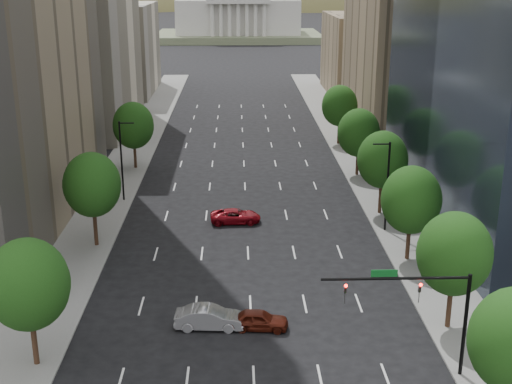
{
  "coord_description": "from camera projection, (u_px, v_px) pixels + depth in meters",
  "views": [
    {
      "loc": [
        -0.94,
        -6.73,
        24.32
      ],
      "look_at": [
        0.53,
        43.25,
        8.0
      ],
      "focal_mm": 47.69,
      "sensor_mm": 36.0,
      "label": 1
    }
  ],
  "objects": [
    {
      "name": "sidewalk_left",
      "position": [
        97.0,
        216.0,
        70.53
      ],
      "size": [
        6.0,
        200.0,
        0.15
      ],
      "primitive_type": "cube",
      "color": "slate",
      "rests_on": "ground"
    },
    {
      "name": "sidewalk_right",
      "position": [
        393.0,
        213.0,
        71.39
      ],
      "size": [
        6.0,
        200.0,
        0.15
      ],
      "primitive_type": "cube",
      "color": "slate",
      "rests_on": "ground"
    },
    {
      "name": "midrise_cream_left",
      "position": [
        81.0,
        17.0,
        105.72
      ],
      "size": [
        14.0,
        30.0,
        35.0
      ],
      "primitive_type": "cube",
      "color": "beige",
      "rests_on": "ground"
    },
    {
      "name": "filler_left",
      "position": [
        119.0,
        49.0,
        139.71
      ],
      "size": [
        14.0,
        26.0,
        18.0
      ],
      "primitive_type": "cube",
      "color": "beige",
      "rests_on": "ground"
    },
    {
      "name": "parking_tan_right",
      "position": [
        403.0,
        34.0,
        105.04
      ],
      "size": [
        14.0,
        30.0,
        30.0
      ],
      "primitive_type": "cube",
      "color": "#8C7759",
      "rests_on": "ground"
    },
    {
      "name": "filler_right",
      "position": [
        363.0,
        55.0,
        138.57
      ],
      "size": [
        14.0,
        26.0,
        16.0
      ],
      "primitive_type": "cube",
      "color": "#8C7759",
      "rests_on": "ground"
    },
    {
      "name": "tree_right_1",
      "position": [
        454.0,
        254.0,
        46.79
      ],
      "size": [
        5.2,
        5.2,
        8.75
      ],
      "color": "#382316",
      "rests_on": "ground"
    },
    {
      "name": "tree_right_2",
      "position": [
        411.0,
        200.0,
        58.23
      ],
      "size": [
        5.2,
        5.2,
        8.61
      ],
      "color": "#382316",
      "rests_on": "ground"
    },
    {
      "name": "tree_right_3",
      "position": [
        383.0,
        160.0,
        69.55
      ],
      "size": [
        5.2,
        5.2,
        8.89
      ],
      "color": "#382316",
      "rests_on": "ground"
    },
    {
      "name": "tree_right_4",
      "position": [
        359.0,
        133.0,
        82.98
      ],
      "size": [
        5.2,
        5.2,
        8.46
      ],
      "color": "#382316",
      "rests_on": "ground"
    },
    {
      "name": "tree_right_5",
      "position": [
        340.0,
        106.0,
        98.1
      ],
      "size": [
        5.2,
        5.2,
        8.75
      ],
      "color": "#382316",
      "rests_on": "ground"
    },
    {
      "name": "tree_left_0",
      "position": [
        28.0,
        285.0,
        42.2
      ],
      "size": [
        5.2,
        5.2,
        8.75
      ],
      "color": "#382316",
      "rests_on": "ground"
    },
    {
      "name": "tree_left_1",
      "position": [
        92.0,
        185.0,
        61.14
      ],
      "size": [
        5.2,
        5.2,
        8.97
      ],
      "color": "#382316",
      "rests_on": "ground"
    },
    {
      "name": "tree_left_2",
      "position": [
        133.0,
        125.0,
        85.94
      ],
      "size": [
        5.2,
        5.2,
        8.68
      ],
      "color": "#382316",
      "rests_on": "ground"
    },
    {
      "name": "streetlight_rn",
      "position": [
        387.0,
        184.0,
        65.1
      ],
      "size": [
        1.7,
        0.2,
        9.0
      ],
      "color": "black",
      "rests_on": "ground"
    },
    {
      "name": "streetlight_ln",
      "position": [
        122.0,
        159.0,
        73.86
      ],
      "size": [
        1.7,
        0.2,
        9.0
      ],
      "color": "black",
      "rests_on": "ground"
    },
    {
      "name": "traffic_signal",
      "position": [
        427.0,
        303.0,
        41.16
      ],
      "size": [
        9.12,
        0.4,
        7.38
      ],
      "color": "black",
      "rests_on": "ground"
    },
    {
      "name": "capitol",
      "position": [
        238.0,
        16.0,
        248.59
      ],
      "size": [
        60.0,
        40.0,
        35.2
      ],
      "color": "#596647",
      "rests_on": "ground"
    },
    {
      "name": "foothills",
      "position": [
        276.0,
        45.0,
        596.24
      ],
      "size": [
        720.0,
        413.0,
        263.0
      ],
      "color": "olive",
      "rests_on": "ground"
    },
    {
      "name": "car_maroon",
      "position": [
        259.0,
        320.0,
        48.24
      ],
      "size": [
        4.34,
        2.1,
        1.43
      ],
      "primitive_type": "imported",
      "rotation": [
        0.0,
        0.0,
        1.47
      ],
      "color": "#4A160C",
      "rests_on": "ground"
    },
    {
      "name": "car_silver",
      "position": [
        209.0,
        318.0,
        48.35
      ],
      "size": [
        5.01,
        1.97,
        1.62
      ],
      "primitive_type": "imported",
      "rotation": [
        0.0,
        0.0,
        1.52
      ],
      "color": "#939498",
      "rests_on": "ground"
    },
    {
      "name": "car_red_far",
      "position": [
        236.0,
        216.0,
        68.65
      ],
      "size": [
        5.18,
        2.57,
        1.41
      ],
      "primitive_type": "imported",
      "rotation": [
        0.0,
        0.0,
        1.62
      ],
      "color": "maroon",
      "rests_on": "ground"
    }
  ]
}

